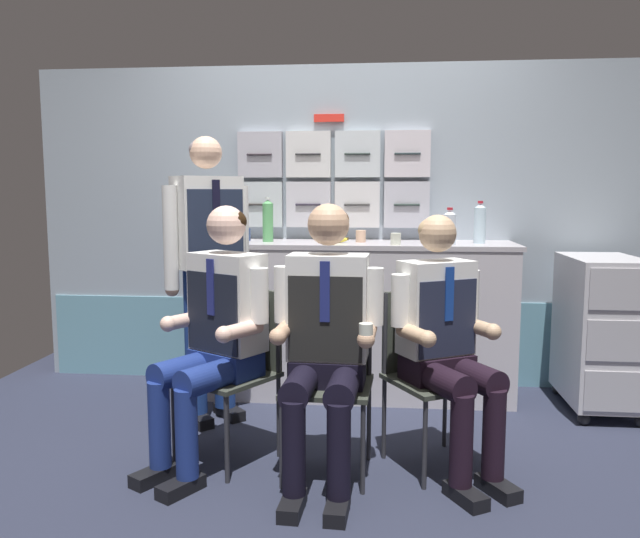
{
  "coord_description": "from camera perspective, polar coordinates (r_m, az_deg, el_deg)",
  "views": [
    {
      "loc": [
        0.28,
        -2.92,
        1.31
      ],
      "look_at": [
        -0.04,
        0.24,
        0.92
      ],
      "focal_mm": 35.44,
      "sensor_mm": 36.0,
      "label": 1
    }
  ],
  "objects": [
    {
      "name": "folding_chair_right",
      "position": [
        3.14,
        9.52,
        -7.95
      ],
      "size": [
        0.55,
        0.55,
        0.83
      ],
      "color": "#2D2D33",
      "rests_on": "ground"
    },
    {
      "name": "crew_member_right",
      "position": [
        2.98,
        11.31,
        -5.91
      ],
      "size": [
        0.57,
        0.65,
        1.21
      ],
      "color": "black",
      "rests_on": "ground"
    },
    {
      "name": "water_bottle_short",
      "position": [
        4.07,
        -4.73,
        4.38
      ],
      "size": [
        0.07,
        0.07,
        0.29
      ],
      "color": "#539E5B",
      "rests_on": "galley_counter"
    },
    {
      "name": "crew_member_standing",
      "position": [
        3.61,
        -10.06,
        1.11
      ],
      "size": [
        0.41,
        0.4,
        1.62
      ],
      "color": "black",
      "rests_on": "ground"
    },
    {
      "name": "folding_chair_left",
      "position": [
        3.19,
        -7.26,
        -7.7
      ],
      "size": [
        0.55,
        0.55,
        0.83
      ],
      "color": "#2D2D33",
      "rests_on": "ground"
    },
    {
      "name": "crew_member_center",
      "position": [
        2.83,
        0.53,
        -5.67
      ],
      "size": [
        0.5,
        0.63,
        1.26
      ],
      "color": "black",
      "rests_on": "ground"
    },
    {
      "name": "service_trolley",
      "position": [
        4.14,
        23.97,
        -4.98
      ],
      "size": [
        0.4,
        0.65,
        0.93
      ],
      "color": "black",
      "rests_on": "ground"
    },
    {
      "name": "galley_bulkhead",
      "position": [
        4.31,
        1.94,
        3.65
      ],
      "size": [
        4.2,
        0.14,
        2.15
      ],
      "color": "#93A0AC",
      "rests_on": "ground"
    },
    {
      "name": "folding_chair_center",
      "position": [
        3.03,
        0.94,
        -8.42
      ],
      "size": [
        0.42,
        0.42,
        0.83
      ],
      "color": "#2D2D33",
      "rests_on": "ground"
    },
    {
      "name": "ground",
      "position": [
        3.23,
        0.27,
        -17.42
      ],
      "size": [
        4.8,
        4.8,
        0.04
      ],
      "primitive_type": "cube",
      "color": "#25293A"
    },
    {
      "name": "galley_counter",
      "position": [
        4.1,
        3.47,
        -4.5
      ],
      "size": [
        1.97,
        0.53,
        0.99
      ],
      "color": "#BEB8BE",
      "rests_on": "ground"
    },
    {
      "name": "coffee_cup_white",
      "position": [
        4.16,
        -6.73,
        3.13
      ],
      "size": [
        0.06,
        0.06,
        0.08
      ],
      "color": "navy",
      "rests_on": "galley_counter"
    },
    {
      "name": "water_bottle_blue_cap",
      "position": [
        3.91,
        11.61,
        3.71
      ],
      "size": [
        0.08,
        0.08,
        0.23
      ],
      "color": "silver",
      "rests_on": "galley_counter"
    },
    {
      "name": "crew_member_left",
      "position": [
        3.04,
        -9.42,
        -5.07
      ],
      "size": [
        0.6,
        0.68,
        1.25
      ],
      "color": "black",
      "rests_on": "ground"
    },
    {
      "name": "paper_cup_tan",
      "position": [
        3.84,
        6.85,
        2.73
      ],
      "size": [
        0.06,
        0.06,
        0.07
      ],
      "color": "silver",
      "rests_on": "galley_counter"
    },
    {
      "name": "water_bottle_tall",
      "position": [
        4.06,
        14.23,
        4.02
      ],
      "size": [
        0.07,
        0.07,
        0.26
      ],
      "color": "silver",
      "rests_on": "galley_counter"
    },
    {
      "name": "snack_banana",
      "position": [
        3.97,
        1.37,
        2.66
      ],
      "size": [
        0.17,
        0.1,
        0.04
      ],
      "color": "yellow",
      "rests_on": "galley_counter"
    },
    {
      "name": "coffee_cup_spare",
      "position": [
        4.03,
        3.7,
        3.0
      ],
      "size": [
        0.06,
        0.06,
        0.08
      ],
      "color": "tan",
      "rests_on": "galley_counter"
    }
  ]
}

